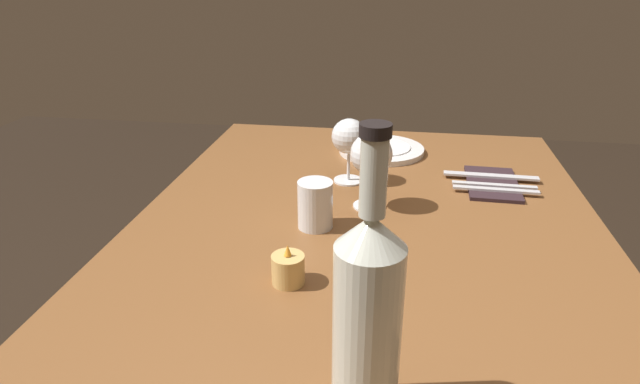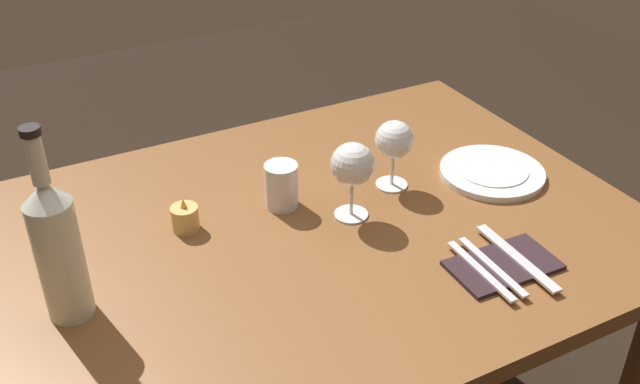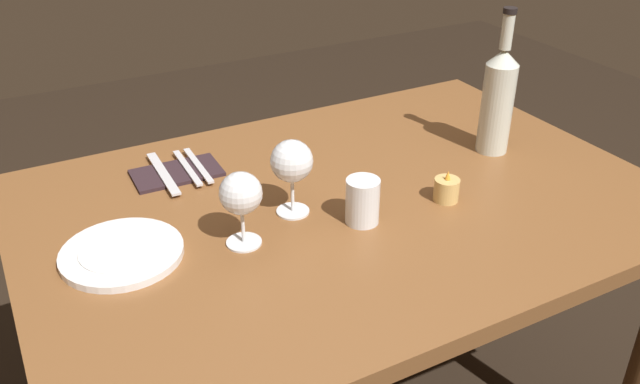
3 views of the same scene
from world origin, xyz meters
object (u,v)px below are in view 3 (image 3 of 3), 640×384
Objects in this scene: wine_glass_right at (241,195)px; water_tumbler at (362,203)px; fork_inner at (187,168)px; fork_outer at (198,165)px; votive_candle at (446,190)px; folded_napkin at (177,173)px; wine_glass_left at (292,163)px; wine_bottle at (498,98)px; table_knife at (163,173)px; dinner_plate at (122,253)px.

wine_glass_right is 1.60× the size of water_tumbler.
wine_glass_right is 0.81× the size of fork_inner.
water_tumbler reaches higher than fork_outer.
wine_glass_right is 0.33m from fork_outer.
votive_candle is 0.35× the size of folded_napkin.
wine_glass_left reaches higher than water_tumbler.
wine_glass_left is 0.47× the size of wine_bottle.
wine_glass_right reaches higher than folded_napkin.
votive_candle is 0.58m from folded_napkin.
wine_bottle is at bearing 160.70° from fork_inner.
votive_candle is at bearing 29.80° from wine_bottle.
water_tumbler is 0.43× the size of table_knife.
wine_glass_left is 0.31m from fork_inner.
water_tumbler reaches higher than votive_candle.
wine_bottle is 1.85× the size of fork_outer.
water_tumbler is 0.44m from folded_napkin.
wine_bottle reaches higher than water_tumbler.
wine_glass_left is 0.15m from water_tumbler.
wine_bottle is at bearing -172.50° from wine_glass_right.
water_tumbler is 1.36× the size of votive_candle.
votive_candle is 0.31× the size of dinner_plate.
votive_candle is (-0.30, 0.10, -0.09)m from wine_glass_left.
wine_glass_right is 0.66× the size of dinner_plate.
fork_outer is at bearing -94.35° from wine_glass_right.
fork_outer is at bearing 180.00° from fork_inner.
water_tumbler is 0.51× the size of fork_outer.
wine_glass_right is at bearing 94.57° from folded_napkin.
wine_glass_left is 0.74× the size of table_knife.
folded_napkin is (0.45, -0.37, -0.02)m from votive_candle.
wine_glass_right reaches higher than fork_outer.
wine_bottle reaches higher than votive_candle.
table_knife is (-0.15, -0.26, 0.00)m from dinner_plate.
wine_glass_left reaches higher than folded_napkin.
wine_bottle is 1.59× the size of table_knife.
wine_bottle reaches higher than fork_inner.
fork_outer is 0.08m from table_knife.
wine_glass_right is 0.34m from table_knife.
fork_outer is at bearing -42.62° from votive_candle.
folded_napkin is at bearing 0.00° from fork_outer.
wine_glass_right is 0.69× the size of table_knife.
wine_glass_left is at bearing -41.71° from water_tumbler.
wine_glass_right is 2.18× the size of votive_candle.
fork_inner is 0.86× the size of table_knife.
dinner_plate is (0.34, -0.01, -0.10)m from wine_glass_left.
votive_candle reaches higher than fork_outer.
water_tumbler reaches higher than folded_napkin.
fork_outer is at bearing -68.63° from wine_glass_left.
wine_bottle is at bearing 162.08° from table_knife.
wine_glass_left reaches higher than fork_inner.
votive_candle is at bearing 142.50° from table_knife.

